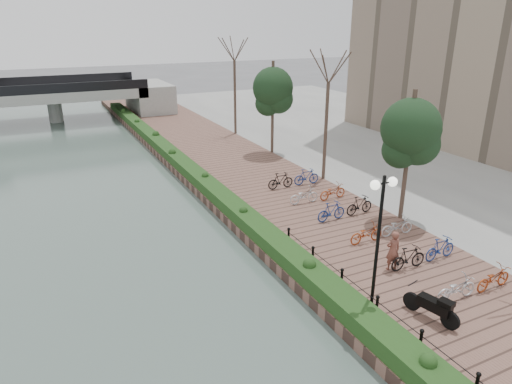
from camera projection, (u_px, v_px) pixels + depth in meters
promenade at (257, 184)px, 28.96m from camera, size 8.00×75.00×0.50m
inland_pavement at (441, 154)px, 35.55m from camera, size 24.00×75.00×0.50m
hedge at (193, 172)px, 29.47m from camera, size 1.10×56.00×0.60m
chain_fence at (397, 323)px, 14.64m from camera, size 0.10×14.10×0.70m
lamppost at (381, 216)px, 14.76m from camera, size 1.02×0.32×4.89m
motorcycle at (431, 305)px, 15.23m from camera, size 0.93×1.81×1.08m
pedestrian at (393, 251)px, 18.22m from camera, size 0.68×0.51×1.68m
bicycle_parking at (364, 219)px, 22.02m from camera, size 2.40×14.69×1.00m
street_trees at (360, 141)px, 25.35m from camera, size 3.20×37.12×6.80m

